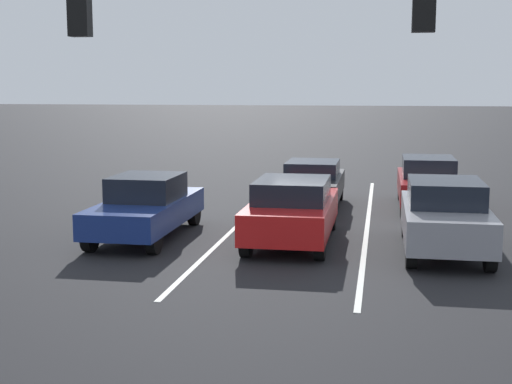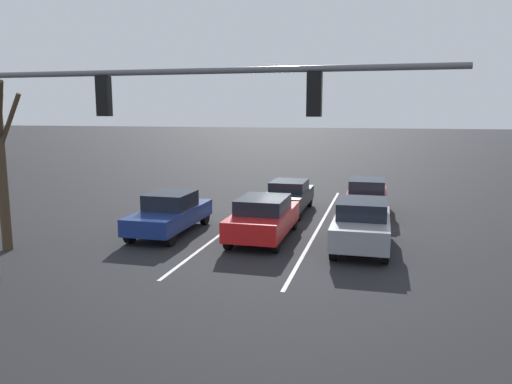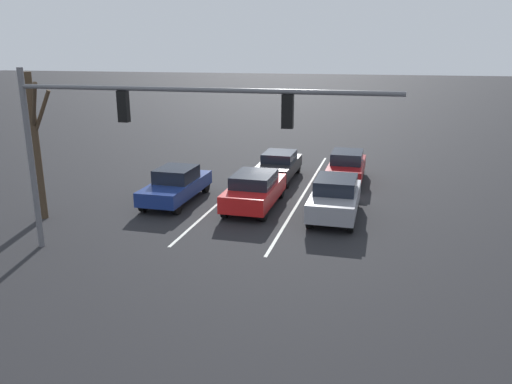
{
  "view_description": "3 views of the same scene",
  "coord_description": "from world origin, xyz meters",
  "px_view_note": "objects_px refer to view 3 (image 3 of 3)",
  "views": [
    {
      "loc": [
        -2.06,
        21.6,
        3.7
      ],
      "look_at": [
        0.9,
        4.94,
        1.19
      ],
      "focal_mm": 50.0,
      "sensor_mm": 36.0,
      "label": 1
    },
    {
      "loc": [
        -4.05,
        22.12,
        4.56
      ],
      "look_at": [
        -0.16,
        6.79,
        2.01
      ],
      "focal_mm": 35.0,
      "sensor_mm": 36.0,
      "label": 2
    },
    {
      "loc": [
        -5.27,
        24.97,
        6.59
      ],
      "look_at": [
        -0.39,
        6.27,
        1.07
      ],
      "focal_mm": 35.0,
      "sensor_mm": 36.0,
      "label": 3
    }
  ],
  "objects_px": {
    "car_maroon_leftlane_second": "(347,166)",
    "car_navy_rightlane_front": "(176,185)",
    "car_black_midlane_second": "(279,165)",
    "car_gray_leftlane_front": "(335,197)",
    "car_red_midlane_front": "(255,190)",
    "bare_tree_near": "(36,142)",
    "traffic_signal_gantry": "(131,123)"
  },
  "relations": [
    {
      "from": "car_red_midlane_front",
      "to": "car_maroon_leftlane_second",
      "type": "bearing_deg",
      "value": -122.25
    },
    {
      "from": "car_red_midlane_front",
      "to": "car_navy_rightlane_front",
      "type": "height_order",
      "value": "car_navy_rightlane_front"
    },
    {
      "from": "car_black_midlane_second",
      "to": "bare_tree_near",
      "type": "bearing_deg",
      "value": 47.68
    },
    {
      "from": "car_maroon_leftlane_second",
      "to": "bare_tree_near",
      "type": "xyz_separation_m",
      "value": [
        11.35,
        9.05,
        2.34
      ]
    },
    {
      "from": "car_gray_leftlane_front",
      "to": "car_black_midlane_second",
      "type": "xyz_separation_m",
      "value": [
        3.52,
        -5.48,
        -0.09
      ]
    },
    {
      "from": "car_black_midlane_second",
      "to": "car_gray_leftlane_front",
      "type": "bearing_deg",
      "value": 122.76
    },
    {
      "from": "car_navy_rightlane_front",
      "to": "car_maroon_leftlane_second",
      "type": "xyz_separation_m",
      "value": [
        -7.11,
        -5.5,
        0.04
      ]
    },
    {
      "from": "car_navy_rightlane_front",
      "to": "car_red_midlane_front",
      "type": "bearing_deg",
      "value": -180.0
    },
    {
      "from": "car_maroon_leftlane_second",
      "to": "car_navy_rightlane_front",
      "type": "bearing_deg",
      "value": 37.73
    },
    {
      "from": "car_red_midlane_front",
      "to": "car_navy_rightlane_front",
      "type": "xyz_separation_m",
      "value": [
        3.64,
        0.0,
        -0.03
      ]
    },
    {
      "from": "car_red_midlane_front",
      "to": "car_black_midlane_second",
      "type": "relative_size",
      "value": 1.02
    },
    {
      "from": "car_black_midlane_second",
      "to": "traffic_signal_gantry",
      "type": "height_order",
      "value": "traffic_signal_gantry"
    },
    {
      "from": "car_navy_rightlane_front",
      "to": "car_black_midlane_second",
      "type": "distance_m",
      "value": 6.22
    },
    {
      "from": "car_gray_leftlane_front",
      "to": "bare_tree_near",
      "type": "xyz_separation_m",
      "value": [
        11.38,
        3.15,
        2.3
      ]
    },
    {
      "from": "car_navy_rightlane_front",
      "to": "car_maroon_leftlane_second",
      "type": "bearing_deg",
      "value": -142.27
    },
    {
      "from": "car_red_midlane_front",
      "to": "car_maroon_leftlane_second",
      "type": "xyz_separation_m",
      "value": [
        -3.47,
        -5.5,
        0.01
      ]
    },
    {
      "from": "car_gray_leftlane_front",
      "to": "traffic_signal_gantry",
      "type": "distance_m",
      "value": 8.9
    },
    {
      "from": "car_gray_leftlane_front",
      "to": "car_maroon_leftlane_second",
      "type": "relative_size",
      "value": 0.96
    },
    {
      "from": "car_navy_rightlane_front",
      "to": "traffic_signal_gantry",
      "type": "relative_size",
      "value": 0.39
    },
    {
      "from": "car_navy_rightlane_front",
      "to": "bare_tree_near",
      "type": "relative_size",
      "value": 0.8
    },
    {
      "from": "car_red_midlane_front",
      "to": "bare_tree_near",
      "type": "distance_m",
      "value": 8.96
    },
    {
      "from": "traffic_signal_gantry",
      "to": "car_maroon_leftlane_second",
      "type": "bearing_deg",
      "value": -116.22
    },
    {
      "from": "car_gray_leftlane_front",
      "to": "bare_tree_near",
      "type": "height_order",
      "value": "bare_tree_near"
    },
    {
      "from": "car_gray_leftlane_front",
      "to": "car_black_midlane_second",
      "type": "distance_m",
      "value": 6.51
    },
    {
      "from": "car_black_midlane_second",
      "to": "car_maroon_leftlane_second",
      "type": "bearing_deg",
      "value": -173.02
    },
    {
      "from": "traffic_signal_gantry",
      "to": "bare_tree_near",
      "type": "relative_size",
      "value": 2.05
    },
    {
      "from": "car_maroon_leftlane_second",
      "to": "bare_tree_near",
      "type": "relative_size",
      "value": 0.78
    },
    {
      "from": "car_navy_rightlane_front",
      "to": "car_maroon_leftlane_second",
      "type": "distance_m",
      "value": 8.98
    },
    {
      "from": "car_navy_rightlane_front",
      "to": "car_black_midlane_second",
      "type": "relative_size",
      "value": 1.05
    },
    {
      "from": "car_red_midlane_front",
      "to": "car_gray_leftlane_front",
      "type": "bearing_deg",
      "value": 173.37
    },
    {
      "from": "car_maroon_leftlane_second",
      "to": "bare_tree_near",
      "type": "height_order",
      "value": "bare_tree_near"
    },
    {
      "from": "car_gray_leftlane_front",
      "to": "car_maroon_leftlane_second",
      "type": "height_order",
      "value": "car_gray_leftlane_front"
    }
  ]
}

